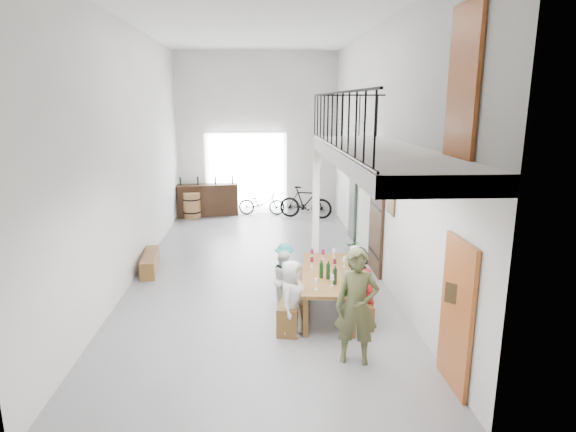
{
  "coord_description": "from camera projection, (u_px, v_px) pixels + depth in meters",
  "views": [
    {
      "loc": [
        0.09,
        -10.74,
        3.85
      ],
      "look_at": [
        0.68,
        -0.5,
        1.4
      ],
      "focal_mm": 30.0,
      "sensor_mm": 36.0,
      "label": 1
    }
  ],
  "objects": [
    {
      "name": "gateway_portal",
      "position": [
        246.0,
        174.0,
        16.74
      ],
      "size": [
        2.8,
        0.08,
        2.8
      ],
      "primitive_type": "cube",
      "color": "white",
      "rests_on": "ground"
    },
    {
      "name": "oak_barrel",
      "position": [
        192.0,
        205.0,
        16.2
      ],
      "size": [
        0.59,
        0.59,
        0.87
      ],
      "color": "olive",
      "rests_on": "ground"
    },
    {
      "name": "floor",
      "position": [
        258.0,
        269.0,
        11.32
      ],
      "size": [
        12.0,
        12.0,
        0.0
      ],
      "primitive_type": "plane",
      "color": "slate",
      "rests_on": "ground"
    },
    {
      "name": "right_wall_decor",
      "position": [
        397.0,
        214.0,
        9.26
      ],
      "size": [
        0.07,
        8.28,
        5.07
      ],
      "color": "#A15022",
      "rests_on": "ground"
    },
    {
      "name": "host_standing",
      "position": [
        357.0,
        307.0,
        7.13
      ],
      "size": [
        0.72,
        0.54,
        1.78
      ],
      "primitive_type": "imported",
      "rotation": [
        0.0,
        0.0,
        -0.18
      ],
      "color": "#474D2B",
      "rests_on": "ground"
    },
    {
      "name": "bicycle_near",
      "position": [
        262.0,
        203.0,
        16.67
      ],
      "size": [
        1.65,
        0.73,
        0.84
      ],
      "primitive_type": "imported",
      "rotation": [
        0.0,
        0.0,
        1.46
      ],
      "color": "black",
      "rests_on": "ground"
    },
    {
      "name": "counter_bottles",
      "position": [
        207.0,
        181.0,
        16.39
      ],
      "size": [
        1.79,
        0.34,
        0.28
      ],
      "color": "black",
      "rests_on": "serving_counter"
    },
    {
      "name": "guest_right_c",
      "position": [
        355.0,
        271.0,
        9.69
      ],
      "size": [
        0.42,
        0.57,
        1.06
      ],
      "primitive_type": "imported",
      "rotation": [
        0.0,
        0.0,
        -1.39
      ],
      "color": "silver",
      "rests_on": "ground"
    },
    {
      "name": "serving_counter",
      "position": [
        207.0,
        200.0,
        16.58
      ],
      "size": [
        2.12,
        0.89,
        1.08
      ],
      "primitive_type": "cube",
      "rotation": [
        0.0,
        0.0,
        0.16
      ],
      "color": "#352212",
      "rests_on": "ground"
    },
    {
      "name": "side_bench",
      "position": [
        150.0,
        262.0,
        11.18
      ],
      "size": [
        0.48,
        1.47,
        0.41
      ],
      "primitive_type": "cube",
      "rotation": [
        0.0,
        0.0,
        0.11
      ],
      "color": "brown",
      "rests_on": "ground"
    },
    {
      "name": "potted_plant",
      "position": [
        354.0,
        248.0,
        12.26
      ],
      "size": [
        0.48,
        0.46,
        0.42
      ],
      "primitive_type": "imported",
      "rotation": [
        0.0,
        0.0,
        -0.44
      ],
      "color": "#184615",
      "rests_on": "ground"
    },
    {
      "name": "guest_right_a",
      "position": [
        366.0,
        297.0,
        8.41
      ],
      "size": [
        0.34,
        0.64,
        1.05
      ],
      "primitive_type": "imported",
      "rotation": [
        0.0,
        0.0,
        -1.43
      ],
      "color": "red",
      "rests_on": "ground"
    },
    {
      "name": "bicycle_far",
      "position": [
        306.0,
        202.0,
        16.18
      ],
      "size": [
        1.86,
        0.99,
        1.08
      ],
      "primitive_type": "imported",
      "rotation": [
        0.0,
        0.0,
        1.29
      ],
      "color": "black",
      "rests_on": "ground"
    },
    {
      "name": "tasting_table",
      "position": [
        328.0,
        276.0,
        8.87
      ],
      "size": [
        1.2,
        2.4,
        0.79
      ],
      "rotation": [
        0.0,
        0.0,
        -0.11
      ],
      "color": "brown",
      "rests_on": "ground"
    },
    {
      "name": "guest_right_b",
      "position": [
        358.0,
        279.0,
        8.97
      ],
      "size": [
        0.82,
        1.21,
        1.25
      ],
      "primitive_type": "imported",
      "rotation": [
        0.0,
        0.0,
        -1.14
      ],
      "color": "black",
      "rests_on": "ground"
    },
    {
      "name": "guest_left_a",
      "position": [
        292.0,
        298.0,
        8.05
      ],
      "size": [
        0.64,
        0.75,
        1.3
      ],
      "primitive_type": "imported",
      "rotation": [
        0.0,
        0.0,
        1.15
      ],
      "color": "silver",
      "rests_on": "ground"
    },
    {
      "name": "guest_left_b",
      "position": [
        289.0,
        290.0,
        8.63
      ],
      "size": [
        0.36,
        0.45,
        1.09
      ],
      "primitive_type": "imported",
      "rotation": [
        0.0,
        0.0,
        1.3
      ],
      "color": "teal",
      "rests_on": "ground"
    },
    {
      "name": "guest_left_d",
      "position": [
        284.0,
        269.0,
        9.81
      ],
      "size": [
        0.41,
        0.69,
        1.06
      ],
      "primitive_type": "imported",
      "rotation": [
        0.0,
        0.0,
        1.59
      ],
      "color": "teal",
      "rests_on": "ground"
    },
    {
      "name": "guest_left_c",
      "position": [
        285.0,
        279.0,
        9.16
      ],
      "size": [
        0.44,
        0.55,
        1.11
      ],
      "primitive_type": "imported",
      "rotation": [
        0.0,
        0.0,
        1.54
      ],
      "color": "silver",
      "rests_on": "ground"
    },
    {
      "name": "bench_wall",
      "position": [
        360.0,
        298.0,
        9.11
      ],
      "size": [
        0.4,
        1.92,
        0.44
      ],
      "primitive_type": "cube",
      "rotation": [
        0.0,
        0.0,
        -0.08
      ],
      "color": "brown",
      "rests_on": "ground"
    },
    {
      "name": "room_walls",
      "position": [
        255.0,
        115.0,
        10.49
      ],
      "size": [
        12.0,
        12.0,
        12.0
      ],
      "color": "white",
      "rests_on": "ground"
    },
    {
      "name": "balcony",
      "position": [
        378.0,
        158.0,
        7.71
      ],
      "size": [
        1.52,
        5.62,
        4.0
      ],
      "color": "white",
      "rests_on": "ground"
    },
    {
      "name": "bench_inner",
      "position": [
        296.0,
        299.0,
        8.98
      ],
      "size": [
        0.8,
        2.21,
        0.5
      ],
      "primitive_type": "cube",
      "rotation": [
        0.0,
        0.0,
        -0.21
      ],
      "color": "brown",
      "rests_on": "ground"
    },
    {
      "name": "tableware",
      "position": [
        327.0,
        266.0,
        8.77
      ],
      "size": [
        0.74,
        1.73,
        0.35
      ],
      "color": "black",
      "rests_on": "tasting_table"
    }
  ]
}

